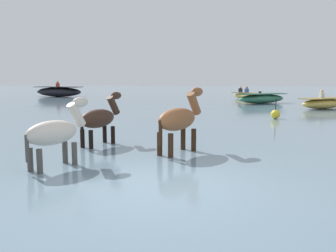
# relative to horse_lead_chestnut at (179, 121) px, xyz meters

# --- Properties ---
(ground_plane) EXTENTS (120.00, 120.00, 0.00)m
(ground_plane) POSITION_rel_horse_lead_chestnut_xyz_m (-0.01, -2.83, -1.16)
(ground_plane) COLOR #756B56
(water_surface) EXTENTS (90.00, 90.00, 0.37)m
(water_surface) POSITION_rel_horse_lead_chestnut_xyz_m (-0.01, 7.17, -0.97)
(water_surface) COLOR slate
(water_surface) RESTS_ON ground
(horse_lead_chestnut) EXTENTS (1.13, 1.73, 1.96)m
(horse_lead_chestnut) POSITION_rel_horse_lead_chestnut_xyz_m (0.00, 0.00, 0.00)
(horse_lead_chestnut) COLOR brown
(horse_lead_chestnut) RESTS_ON ground
(horse_trailing_pinto) EXTENTS (0.97, 1.60, 1.79)m
(horse_trailing_pinto) POSITION_rel_horse_lead_chestnut_xyz_m (-2.33, -1.88, -0.10)
(horse_trailing_pinto) COLOR beige
(horse_trailing_pinto) RESTS_ON ground
(horse_flank_dark_bay) EXTENTS (0.90, 1.62, 1.79)m
(horse_flank_dark_bay) POSITION_rel_horse_lead_chestnut_xyz_m (-2.27, 0.65, -0.10)
(horse_flank_dark_bay) COLOR #382319
(horse_flank_dark_bay) RESTS_ON ground
(boat_mid_channel) EXTENTS (4.27, 1.89, 1.33)m
(boat_mid_channel) POSITION_rel_horse_lead_chestnut_xyz_m (-13.34, 21.38, -0.36)
(boat_mid_channel) COLOR black
(boat_mid_channel) RESTS_ON water_surface
(boat_far_inshore) EXTENTS (3.49, 2.80, 0.64)m
(boat_far_inshore) POSITION_rel_horse_lead_chestnut_xyz_m (3.23, 16.58, -0.47)
(boat_far_inshore) COLOR #337556
(boat_far_inshore) RESTS_ON water_surface
(boat_distant_west) EXTENTS (2.95, 2.40, 1.08)m
(boat_distant_west) POSITION_rel_horse_lead_chestnut_xyz_m (6.30, 13.15, -0.49)
(boat_distant_west) COLOR gold
(boat_distant_west) RESTS_ON water_surface
(boat_near_port) EXTENTS (2.47, 2.41, 0.98)m
(boat_near_port) POSITION_rel_horse_lead_chestnut_xyz_m (2.44, 20.94, -0.52)
(boat_near_port) COLOR gold
(boat_near_port) RESTS_ON water_surface
(channel_buoy) EXTENTS (0.39, 0.39, 0.91)m
(channel_buoy) POSITION_rel_horse_lead_chestnut_xyz_m (3.15, 7.74, -0.59)
(channel_buoy) COLOR yellow
(channel_buoy) RESTS_ON water_surface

